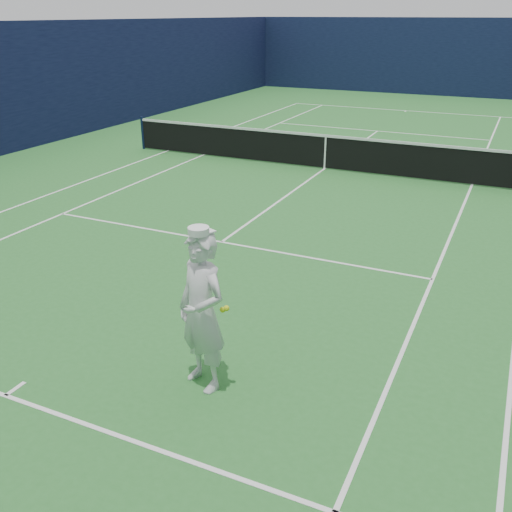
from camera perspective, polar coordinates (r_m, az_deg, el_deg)
The scene contains 5 objects.
ground at distance 17.05m, azimuth 6.85°, elevation 8.64°, with size 80.00×80.00×0.00m, color #296D2C.
court_markings at distance 17.05m, azimuth 6.86°, elevation 8.65°, with size 11.03×23.83×0.01m.
windscreen_fence at distance 16.66m, azimuth 7.19°, elevation 15.30°, with size 20.12×36.12×4.00m.
tennis_net at distance 16.92m, azimuth 6.94°, elevation 10.45°, with size 12.88×0.09×1.07m.
tennis_player at distance 6.73m, azimuth -5.42°, elevation -5.58°, with size 0.86×0.75×2.06m.
Camera 1 is at (5.09, -15.71, 4.23)m, focal length 40.00 mm.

